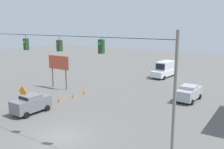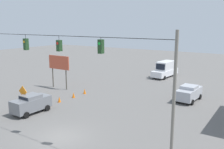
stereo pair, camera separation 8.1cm
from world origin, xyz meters
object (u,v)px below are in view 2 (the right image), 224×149
(overhead_signal_span, at_px, (60,71))
(traffic_cone_fourth, at_px, (85,91))
(sedan_silver_oncoming_far, at_px, (189,93))
(traffic_cone_nearest, at_px, (49,104))
(sedan_grey_parked_shoulder, at_px, (31,103))
(traffic_cone_third, at_px, (74,95))
(traffic_cone_second, at_px, (59,99))
(roadside_billboard, at_px, (59,65))
(box_truck_white_withflow_deep, at_px, (165,69))
(work_zone_sign, at_px, (23,94))

(overhead_signal_span, height_order, traffic_cone_fourth, overhead_signal_span)
(sedan_silver_oncoming_far, xyz_separation_m, traffic_cone_nearest, (12.56, 11.00, -0.64))
(sedan_grey_parked_shoulder, bearing_deg, traffic_cone_third, -90.03)
(sedan_grey_parked_shoulder, bearing_deg, sedan_silver_oncoming_far, -133.24)
(sedan_silver_oncoming_far, distance_m, traffic_cone_second, 15.71)
(traffic_cone_third, bearing_deg, sedan_silver_oncoming_far, -151.43)
(sedan_grey_parked_shoulder, relative_size, traffic_cone_third, 5.96)
(sedan_silver_oncoming_far, relative_size, traffic_cone_third, 6.46)
(traffic_cone_third, relative_size, roadside_billboard, 0.15)
(traffic_cone_second, height_order, traffic_cone_fourth, same)
(sedan_silver_oncoming_far, distance_m, traffic_cone_fourth, 13.42)
(sedan_silver_oncoming_far, height_order, traffic_cone_fourth, sedan_silver_oncoming_far)
(box_truck_white_withflow_deep, xyz_separation_m, sedan_silver_oncoming_far, (-7.70, 11.74, -0.38))
(sedan_silver_oncoming_far, bearing_deg, traffic_cone_second, 35.77)
(roadside_billboard, bearing_deg, sedan_silver_oncoming_far, -166.11)
(traffic_cone_nearest, relative_size, work_zone_sign, 0.24)
(traffic_cone_nearest, bearing_deg, roadside_billboard, -53.46)
(sedan_silver_oncoming_far, bearing_deg, sedan_grey_parked_shoulder, 46.76)
(sedan_grey_parked_shoulder, distance_m, traffic_cone_nearest, 2.46)
(overhead_signal_span, distance_m, work_zone_sign, 8.71)
(box_truck_white_withflow_deep, height_order, traffic_cone_nearest, box_truck_white_withflow_deep)
(sedan_silver_oncoming_far, bearing_deg, roadside_billboard, 13.89)
(traffic_cone_third, distance_m, roadside_billboard, 6.36)
(sedan_silver_oncoming_far, distance_m, work_zone_sign, 19.20)
(traffic_cone_second, distance_m, traffic_cone_fourth, 4.52)
(sedan_grey_parked_shoulder, height_order, traffic_cone_fourth, sedan_grey_parked_shoulder)
(sedan_grey_parked_shoulder, relative_size, work_zone_sign, 1.45)
(traffic_cone_fourth, bearing_deg, sedan_silver_oncoming_far, -159.64)
(box_truck_white_withflow_deep, relative_size, sedan_grey_parked_shoulder, 1.57)
(box_truck_white_withflow_deep, bearing_deg, sedan_silver_oncoming_far, 123.26)
(roadside_billboard, bearing_deg, overhead_signal_span, 135.90)
(sedan_grey_parked_shoulder, height_order, work_zone_sign, work_zone_sign)
(work_zone_sign, bearing_deg, traffic_cone_second, -100.26)
(traffic_cone_third, distance_m, traffic_cone_fourth, 2.18)
(overhead_signal_span, relative_size, box_truck_white_withflow_deep, 2.91)
(traffic_cone_fourth, bearing_deg, overhead_signal_span, 121.50)
(overhead_signal_span, distance_m, sedan_grey_parked_shoulder, 8.41)
(overhead_signal_span, distance_m, sedan_silver_oncoming_far, 17.29)
(traffic_cone_third, bearing_deg, traffic_cone_fourth, -90.27)
(box_truck_white_withflow_deep, height_order, traffic_cone_second, box_truck_white_withflow_deep)
(box_truck_white_withflow_deep, xyz_separation_m, traffic_cone_second, (5.03, 20.92, -1.02))
(sedan_silver_oncoming_far, relative_size, traffic_cone_fourth, 6.46)
(traffic_cone_second, bearing_deg, box_truck_white_withflow_deep, -103.53)
(sedan_grey_parked_shoulder, xyz_separation_m, traffic_cone_second, (0.16, -4.20, -0.67))
(traffic_cone_nearest, relative_size, traffic_cone_fourth, 1.00)
(sedan_silver_oncoming_far, xyz_separation_m, sedan_grey_parked_shoulder, (12.58, 13.37, 0.03))
(box_truck_white_withflow_deep, distance_m, traffic_cone_second, 21.54)
(box_truck_white_withflow_deep, height_order, sedan_grey_parked_shoulder, box_truck_white_withflow_deep)
(roadside_billboard, bearing_deg, traffic_cone_nearest, 126.54)
(traffic_cone_third, distance_m, work_zone_sign, 7.00)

